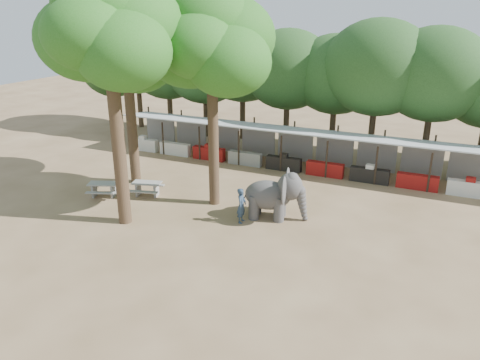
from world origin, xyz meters
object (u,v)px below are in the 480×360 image
at_px(yard_tree_center, 108,31).
at_px(elephant, 275,195).
at_px(yard_tree_left, 125,45).
at_px(picnic_table_far, 147,187).
at_px(yard_tree_back, 211,43).
at_px(picnic_table_near, 103,188).
at_px(handler, 242,205).

height_order(yard_tree_center, elephant, yard_tree_center).
height_order(yard_tree_left, yard_tree_center, yard_tree_center).
xyz_separation_m(yard_tree_left, picnic_table_far, (2.11, -1.79, -7.67)).
height_order(yard_tree_back, picnic_table_near, yard_tree_back).
xyz_separation_m(yard_tree_left, elephant, (9.85, -1.63, -6.94)).
xyz_separation_m(handler, picnic_table_far, (-6.39, 1.00, -0.37)).
relative_size(handler, picnic_table_near, 0.87).
height_order(picnic_table_near, picnic_table_far, picnic_table_near).
height_order(yard_tree_left, picnic_table_near, yard_tree_left).
relative_size(yard_tree_left, yard_tree_back, 0.97).
relative_size(yard_tree_left, picnic_table_near, 5.34).
relative_size(yard_tree_back, picnic_table_near, 5.50).
bearing_deg(yard_tree_center, yard_tree_back, 53.14).
height_order(yard_tree_left, handler, yard_tree_left).
distance_m(yard_tree_left, handler, 11.54).
relative_size(yard_tree_center, handler, 6.67).
relative_size(yard_tree_left, picnic_table_far, 5.65).
bearing_deg(yard_tree_left, elephant, -9.38).
relative_size(yard_tree_center, picnic_table_near, 5.83).
xyz_separation_m(yard_tree_center, picnic_table_near, (-3.08, 2.06, -8.67)).
relative_size(handler, picnic_table_far, 0.93).
bearing_deg(picnic_table_near, picnic_table_far, 6.15).
distance_m(handler, picnic_table_far, 6.47).
relative_size(elephant, picnic_table_near, 1.64).
bearing_deg(picnic_table_far, yard_tree_center, -89.36).
xyz_separation_m(handler, picnic_table_near, (-8.57, -0.15, -0.37)).
xyz_separation_m(yard_tree_left, handler, (8.49, -2.79, -7.30)).
xyz_separation_m(elephant, picnic_table_far, (-7.74, -0.17, -0.73)).
xyz_separation_m(yard_tree_center, handler, (5.49, 2.21, -8.30)).
distance_m(yard_tree_center, picnic_table_far, 9.29).
bearing_deg(elephant, yard_tree_center, -165.31).
height_order(yard_tree_left, picnic_table_far, yard_tree_left).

